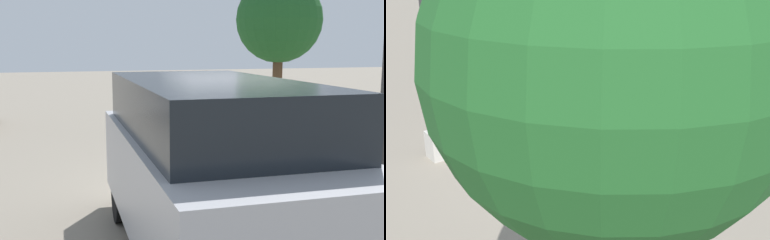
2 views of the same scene
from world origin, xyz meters
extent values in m
plane|color=gray|center=(0.00, 0.00, 0.00)|extent=(80.00, 80.00, 0.00)
cylinder|color=gray|center=(-0.05, 0.40, 0.58)|extent=(0.05, 0.05, 1.16)
cube|color=gray|center=(-0.05, 0.40, 1.29)|extent=(0.21, 0.12, 0.26)
sphere|color=maroon|center=(-0.05, 0.40, 1.44)|extent=(0.11, 0.11, 0.11)
cylinder|color=gray|center=(-6.08, 0.65, 0.60)|extent=(0.05, 0.05, 1.19)
cube|color=gray|center=(-6.08, 0.65, 1.32)|extent=(0.21, 0.12, 0.26)
sphere|color=navy|center=(-6.08, 0.65, 1.47)|extent=(0.11, 0.11, 0.11)
cube|color=beige|center=(1.86, 1.87, 0.28)|extent=(0.44, 0.44, 0.55)
cube|color=#B2B2B7|center=(3.17, -1.57, 0.94)|extent=(4.91, 2.11, 1.16)
cube|color=black|center=(3.05, -1.57, 1.83)|extent=(3.94, 1.93, 0.64)
cylinder|color=black|center=(1.68, -0.65, 0.36)|extent=(0.72, 0.26, 0.71)
cylinder|color=black|center=(1.65, -2.43, 0.36)|extent=(0.72, 0.26, 0.71)
cylinder|color=#513823|center=(-4.54, 3.10, 1.21)|extent=(0.29, 0.29, 2.42)
sphere|color=#1E5623|center=(-4.54, 3.10, 3.29)|extent=(2.50, 2.50, 2.50)
camera|label=1|loc=(8.41, -3.37, 2.56)|focal=45.00mm
camera|label=2|loc=(-6.81, 5.20, 4.00)|focal=45.00mm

